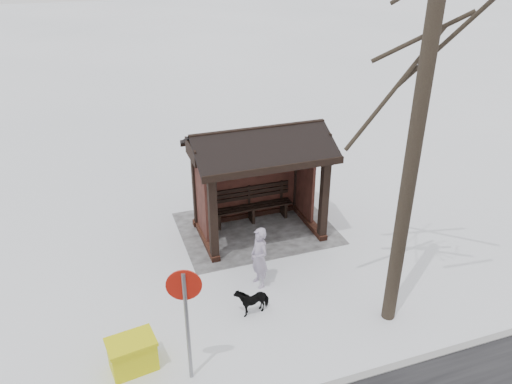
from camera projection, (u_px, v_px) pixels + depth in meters
ground at (259, 232)px, 13.93m from camera, size 120.00×120.00×0.00m
kerb at (357, 378)px, 9.30m from camera, size 120.00×0.15×0.06m
trampled_patch at (256, 228)px, 14.09m from camera, size 4.20×3.20×0.02m
bus_shelter at (257, 158)px, 13.08m from camera, size 3.60×2.40×3.09m
tree_near at (434, 20)px, 8.03m from camera, size 3.42×3.42×9.03m
pedestrian at (259, 258)px, 11.48m from camera, size 0.47×0.62×1.52m
dog at (252, 299)px, 10.85m from camera, size 0.81×0.48×0.64m
grit_bin at (132, 354)px, 9.39m from camera, size 0.96×0.73×0.68m
road_sign at (185, 303)px, 8.57m from camera, size 0.61×0.19×2.42m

